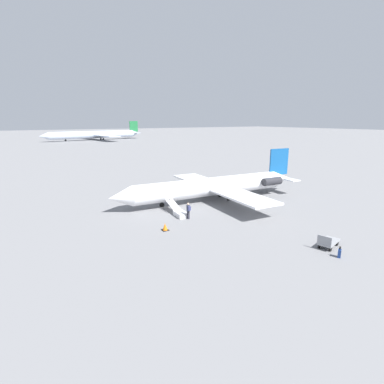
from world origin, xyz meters
TOP-DOWN VIEW (x-y plane):
  - ground_plane at (0.00, 0.00)m, footprint 600.00×600.00m
  - airplane_main at (-0.83, 0.07)m, footprint 26.36×19.92m
  - airplane_far_right at (-18.33, -124.90)m, footprint 50.98×39.63m
  - boarding_stairs at (6.48, 3.20)m, footprint 1.32×4.08m
  - passenger at (6.25, 4.72)m, footprint 0.36×0.55m
  - luggage_cart at (0.35, 16.85)m, footprint 2.40×1.61m
  - suitcase at (1.30, 18.44)m, footprint 0.42×0.37m
  - traffic_cone_near_stairs at (9.82, 6.37)m, footprint 0.63×0.63m

SIDE VIEW (x-z plane):
  - ground_plane at x=0.00m, z-range 0.00..0.00m
  - traffic_cone_near_stairs at x=9.82m, z-range -0.02..0.67m
  - suitcase at x=1.30m, z-range -0.11..0.77m
  - boarding_stairs at x=6.48m, z-range -0.43..1.15m
  - luggage_cart at x=0.35m, z-range -0.15..1.07m
  - passenger at x=6.25m, z-range 0.13..1.87m
  - airplane_main at x=-0.83m, z-range -1.23..4.90m
  - airplane_far_right at x=-18.33m, z-range -1.87..7.35m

